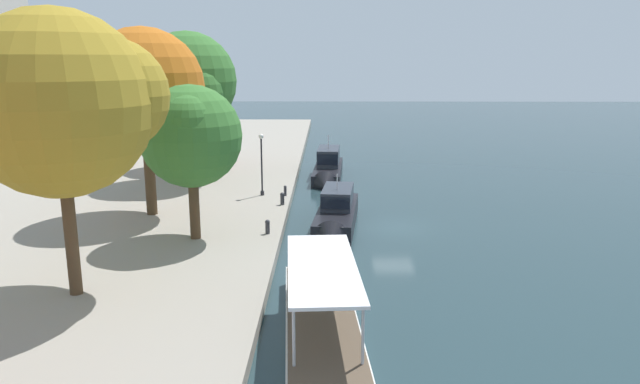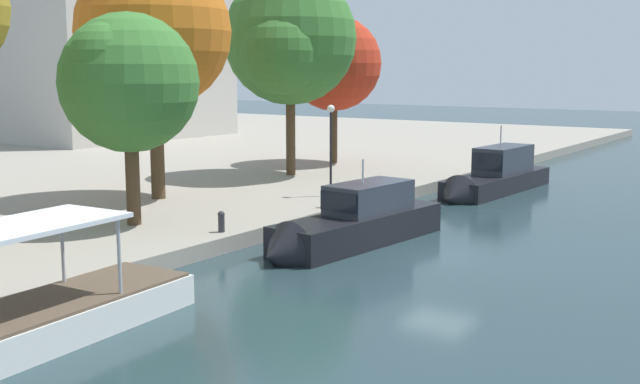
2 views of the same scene
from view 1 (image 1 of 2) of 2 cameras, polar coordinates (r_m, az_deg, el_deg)
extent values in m
plane|color=#23383D|center=(36.53, 7.27, -3.48)|extent=(220.00, 220.00, 0.00)
cube|color=silver|center=(22.12, 0.22, -14.15)|extent=(11.87, 3.44, 1.36)
cube|color=brown|center=(21.80, 0.22, -12.46)|extent=(11.63, 3.29, 0.08)
cylinder|color=#B2B2B7|center=(18.56, 4.21, -13.72)|extent=(0.10, 0.10, 1.99)
cylinder|color=#B2B2B7|center=(18.42, -2.58, -13.91)|extent=(0.10, 0.10, 1.99)
cylinder|color=#B2B2B7|center=(24.45, 2.29, -6.97)|extent=(0.10, 0.10, 1.99)
cylinder|color=#B2B2B7|center=(24.35, -2.76, -7.06)|extent=(0.10, 0.10, 1.99)
cube|color=silver|center=(20.99, 0.22, -7.30)|extent=(7.42, 2.93, 0.12)
cube|color=black|center=(36.40, 1.65, -2.75)|extent=(8.60, 3.06, 1.52)
cone|color=black|center=(31.99, 0.98, -4.96)|extent=(1.40, 2.25, 2.14)
cube|color=#2D333D|center=(36.67, 1.74, -0.46)|extent=(3.95, 2.16, 1.16)
cube|color=black|center=(35.23, 1.55, -0.92)|extent=(1.17, 1.78, 0.70)
cylinder|color=silver|center=(36.03, 1.70, 1.03)|extent=(0.08, 0.08, 0.96)
cube|color=black|center=(51.58, 0.79, 1.82)|extent=(9.63, 2.80, 1.34)
cone|color=black|center=(46.53, 0.48, 0.60)|extent=(1.31, 2.25, 2.19)
cube|color=#2D333D|center=(52.03, 0.84, 3.50)|extent=(4.38, 2.07, 1.50)
cube|color=black|center=(50.38, 0.75, 3.28)|extent=(1.23, 1.79, 0.90)
cylinder|color=silver|center=(51.36, 0.82, 4.90)|extent=(0.08, 0.08, 1.20)
cylinder|color=#2D2D33|center=(39.40, -3.70, -0.80)|extent=(0.27, 0.27, 0.62)
sphere|color=#2D2D33|center=(39.31, -3.71, -0.26)|extent=(0.30, 0.30, 0.30)
cylinder|color=#2D2D33|center=(32.97, -5.14, -3.56)|extent=(0.25, 0.25, 0.61)
sphere|color=#2D2D33|center=(32.87, -5.16, -2.94)|extent=(0.28, 0.28, 0.28)
cylinder|color=#2D2D33|center=(41.94, -3.42, 0.03)|extent=(0.20, 0.20, 0.60)
sphere|color=#2D2D33|center=(41.86, -3.43, 0.50)|extent=(0.22, 0.22, 0.22)
cylinder|color=black|center=(41.92, -5.71, 2.43)|extent=(0.12, 0.12, 4.11)
sphere|color=white|center=(41.58, -5.78, 5.44)|extent=(0.36, 0.36, 0.36)
cylinder|color=black|center=(42.30, -5.66, -0.11)|extent=(0.26, 0.26, 0.30)
cylinder|color=#4C3823|center=(32.39, -12.18, -1.39)|extent=(0.56, 0.56, 3.58)
sphere|color=#38702D|center=(31.68, -12.50, 5.34)|extent=(5.45, 5.45, 5.45)
sphere|color=#38702D|center=(32.76, -12.67, 6.57)|extent=(2.78, 2.78, 2.78)
sphere|color=#38702D|center=(30.44, -12.73, 6.63)|extent=(2.91, 2.91, 2.91)
cylinder|color=#4C3823|center=(26.06, -23.16, -3.88)|extent=(0.52, 0.52, 5.13)
sphere|color=olive|center=(25.14, -24.23, 7.87)|extent=(7.41, 7.41, 7.41)
sphere|color=olive|center=(25.49, -19.75, 8.88)|extent=(4.71, 4.71, 4.71)
sphere|color=olive|center=(25.05, -23.82, 9.99)|extent=(3.35, 3.35, 3.35)
cylinder|color=#4C3823|center=(37.99, -16.29, 1.69)|extent=(0.66, 0.66, 5.16)
sphere|color=#BC6019|center=(37.37, -16.81, 9.71)|extent=(7.28, 7.28, 7.28)
sphere|color=#BC6019|center=(35.97, -15.45, 9.44)|extent=(3.60, 3.60, 3.60)
sphere|color=#BC6019|center=(38.09, -14.65, 10.64)|extent=(3.32, 3.32, 3.32)
cylinder|color=#4C3823|center=(47.84, -12.49, 4.06)|extent=(0.55, 0.55, 5.06)
sphere|color=#38702D|center=(47.34, -12.81, 10.53)|extent=(7.65, 7.65, 7.65)
sphere|color=#38702D|center=(45.51, -12.35, 9.48)|extent=(4.82, 4.82, 4.82)
sphere|color=#38702D|center=(46.28, -14.43, 10.04)|extent=(3.86, 3.86, 3.86)
cylinder|color=#4C3823|center=(54.27, -12.17, 4.65)|extent=(0.47, 0.47, 4.23)
sphere|color=#B22D19|center=(53.84, -12.39, 9.33)|extent=(6.19, 6.19, 6.19)
sphere|color=#B22D19|center=(55.40, -12.54, 10.19)|extent=(3.63, 3.63, 3.63)
sphere|color=#B22D19|center=(52.81, -13.19, 9.49)|extent=(3.90, 3.90, 3.90)
camera|label=2|loc=(19.17, 57.94, -3.83)|focal=43.37mm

